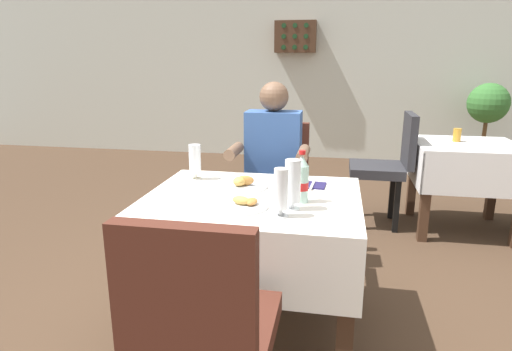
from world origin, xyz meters
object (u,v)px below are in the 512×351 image
at_px(chair_near_camera_side, 203,327).
at_px(beer_glass_middle, 195,161).
at_px(chair_far_diner_seat, 276,185).
at_px(wall_bottle_rack, 296,37).
at_px(seated_diner_far, 272,167).
at_px(plate_far_diner, 243,184).
at_px(potted_plant_corner, 487,116).
at_px(background_dining_table, 464,167).
at_px(main_dining_table, 252,228).
at_px(napkin_cutlery_set, 309,185).
at_px(background_chair_left, 388,162).
at_px(beer_glass_right, 293,184).
at_px(plate_near_camera, 242,204).
at_px(cola_bottle_primary, 302,180).
at_px(beer_glass_left, 281,192).
at_px(background_table_tumbler, 457,135).

distance_m(chair_near_camera_side, beer_glass_middle, 1.19).
height_order(chair_far_diner_seat, wall_bottle_rack, wall_bottle_rack).
relative_size(seated_diner_far, beer_glass_middle, 6.34).
distance_m(plate_far_diner, potted_plant_corner, 4.39).
height_order(beer_glass_middle, background_dining_table, beer_glass_middle).
xyz_separation_m(main_dining_table, wall_bottle_rack, (-0.22, 4.20, 1.13)).
relative_size(napkin_cutlery_set, background_chair_left, 0.20).
height_order(main_dining_table, napkin_cutlery_set, napkin_cutlery_set).
bearing_deg(beer_glass_right, napkin_cutlery_set, 82.49).
relative_size(plate_near_camera, background_chair_left, 0.27).
bearing_deg(cola_bottle_primary, chair_near_camera_side, -107.19).
bearing_deg(background_dining_table, cola_bottle_primary, -124.53).
relative_size(chair_near_camera_side, wall_bottle_rack, 1.73).
height_order(chair_far_diner_seat, cola_bottle_primary, cola_bottle_primary).
xyz_separation_m(chair_far_diner_seat, beer_glass_middle, (-0.38, -0.58, 0.29)).
xyz_separation_m(plate_near_camera, background_chair_left, (0.85, 1.86, -0.20)).
height_order(beer_glass_left, beer_glass_right, beer_glass_right).
height_order(seated_diner_far, plate_far_diner, seated_diner_far).
distance_m(chair_far_diner_seat, cola_bottle_primary, 0.96).
relative_size(plate_far_diner, beer_glass_middle, 1.26).
bearing_deg(chair_near_camera_side, napkin_cutlery_set, 76.07).
height_order(plate_near_camera, background_dining_table, plate_near_camera).
bearing_deg(potted_plant_corner, beer_glass_right, -116.66).
bearing_deg(background_dining_table, plate_far_diner, -134.33).
xyz_separation_m(plate_near_camera, napkin_cutlery_set, (0.28, 0.41, -0.01)).
distance_m(chair_near_camera_side, napkin_cutlery_set, 1.13).
height_order(chair_far_diner_seat, plate_near_camera, chair_far_diner_seat).
relative_size(chair_near_camera_side, background_table_tumbler, 8.82).
distance_m(chair_far_diner_seat, plate_near_camera, 1.02).
relative_size(plate_far_diner, potted_plant_corner, 0.22).
distance_m(background_table_tumbler, wall_bottle_rack, 3.04).
xyz_separation_m(background_dining_table, background_table_tumbler, (-0.07, 0.07, 0.25)).
bearing_deg(cola_bottle_primary, beer_glass_right, -105.21).
bearing_deg(main_dining_table, chair_near_camera_side, -90.00).
height_order(seated_diner_far, cola_bottle_primary, seated_diner_far).
bearing_deg(plate_far_diner, cola_bottle_primary, -29.87).
relative_size(chair_near_camera_side, napkin_cutlery_set, 5.03).
xyz_separation_m(chair_near_camera_side, cola_bottle_primary, (0.25, 0.79, 0.29)).
bearing_deg(beer_glass_left, napkin_cutlery_set, 79.63).
height_order(seated_diner_far, beer_glass_middle, seated_diner_far).
bearing_deg(potted_plant_corner, background_chair_left, -122.82).
height_order(background_dining_table, background_chair_left, background_chair_left).
xyz_separation_m(beer_glass_left, potted_plant_corner, (2.06, 4.13, -0.14)).
distance_m(main_dining_table, chair_near_camera_side, 0.84).
bearing_deg(beer_glass_right, plate_near_camera, -177.30).
relative_size(plate_far_diner, beer_glass_left, 1.17).
height_order(beer_glass_right, background_chair_left, background_chair_left).
bearing_deg(napkin_cutlery_set, seated_diner_far, 119.50).
distance_m(beer_glass_middle, napkin_cutlery_set, 0.65).
xyz_separation_m(seated_diner_far, plate_near_camera, (-0.01, -0.90, 0.04)).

